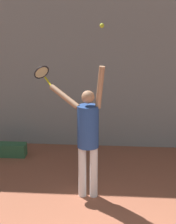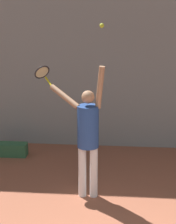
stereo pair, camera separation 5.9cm
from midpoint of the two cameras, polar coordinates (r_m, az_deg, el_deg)
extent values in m
cube|color=gray|center=(8.60, 5.89, 11.09)|extent=(18.00, 0.10, 5.00)
cylinder|color=white|center=(6.74, -0.56, -8.36)|extent=(0.13, 0.13, 0.88)
cylinder|color=white|center=(6.73, 1.07, -8.42)|extent=(0.13, 0.13, 0.88)
cylinder|color=#26478C|center=(6.45, 0.26, -2.05)|extent=(0.34, 0.34, 0.69)
sphere|color=tan|center=(6.32, 0.27, 2.13)|extent=(0.21, 0.21, 0.21)
cylinder|color=tan|center=(6.25, 1.97, 3.47)|extent=(0.19, 0.18, 0.68)
cylinder|color=tan|center=(6.57, -3.04, 2.17)|extent=(0.57, 0.49, 0.32)
cylinder|color=yellow|center=(6.84, -5.31, 4.25)|extent=(0.17, 0.18, 0.15)
torus|color=black|center=(6.99, -6.24, 5.59)|extent=(0.32, 0.31, 0.25)
cylinder|color=beige|center=(6.99, -6.24, 5.59)|extent=(0.27, 0.26, 0.21)
sphere|color=#CCDB2D|center=(6.04, 2.24, 12.05)|extent=(0.07, 0.07, 0.07)
cube|color=#33663F|center=(8.66, -10.85, -5.19)|extent=(0.75, 0.27, 0.27)
camera|label=1|loc=(0.03, -89.73, 0.08)|focal=65.00mm
camera|label=2|loc=(0.03, 90.27, -0.08)|focal=65.00mm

